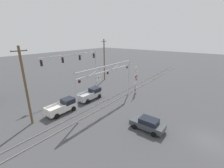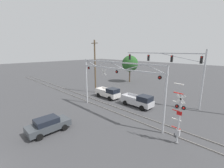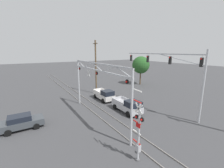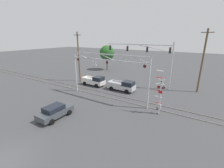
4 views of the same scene
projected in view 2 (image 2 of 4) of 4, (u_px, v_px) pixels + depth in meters
rail_track_near at (118, 113)px, 19.74m from camera, size 80.00×0.08×0.10m
rail_track_far at (125, 110)px, 20.73m from camera, size 80.00×0.08×0.10m
crossing_gantry at (117, 77)px, 18.47m from camera, size 12.96×0.26×6.84m
crossing_signal_mast at (178, 120)px, 13.06m from camera, size 1.15×0.35×5.49m
traffic_signal_span at (177, 66)px, 22.32m from camera, size 13.21×0.39×8.35m
pickup_truck_lead at (139, 101)px, 22.07m from camera, size 4.84×2.08×1.88m
pickup_truck_following at (109, 93)px, 26.16m from camera, size 4.69×2.08×1.88m
sedan_waiting at (48, 125)px, 15.26m from camera, size 2.09×4.19×1.53m
utility_pole_left at (95, 66)px, 28.71m from camera, size 1.80×0.28×10.09m
background_tree_beyond_span at (130, 64)px, 38.74m from camera, size 4.17×4.17×6.91m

